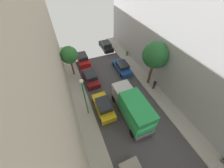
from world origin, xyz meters
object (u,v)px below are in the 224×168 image
at_px(parked_car_left_5, 83,59).
at_px(delivery_truck, 132,107).
at_px(lamp_post, 84,93).
at_px(parked_car_left_4, 91,77).
at_px(street_tree_0, 69,55).
at_px(street_tree_1, 155,55).
at_px(parked_car_right_2, 122,67).
at_px(parked_car_right_3, 106,46).
at_px(pedestrian, 155,84).
at_px(potted_plant_1, 127,53).
at_px(parked_car_left_3, 104,107).

distance_m(parked_car_left_5, delivery_truck, 13.32).
bearing_deg(lamp_post, parked_car_left_4, 70.91).
relative_size(parked_car_left_4, street_tree_0, 0.87).
distance_m(parked_car_left_4, street_tree_1, 9.55).
relative_size(parked_car_right_2, delivery_truck, 0.64).
bearing_deg(parked_car_right_2, parked_car_right_3, 90.00).
height_order(parked_car_right_3, delivery_truck, delivery_truck).
bearing_deg(parked_car_left_4, parked_car_right_2, 4.54).
height_order(delivery_truck, pedestrian, delivery_truck).
bearing_deg(lamp_post, street_tree_0, 91.70).
xyz_separation_m(parked_car_left_5, pedestrian, (7.75, -10.35, 0.35)).
bearing_deg(parked_car_right_2, lamp_post, -140.96).
bearing_deg(potted_plant_1, parked_car_left_5, 171.88).
bearing_deg(lamp_post, parked_car_right_3, 61.44).
relative_size(parked_car_left_3, parked_car_right_2, 1.00).
distance_m(street_tree_1, potted_plant_1, 8.92).
distance_m(parked_car_right_3, street_tree_1, 12.60).
xyz_separation_m(parked_car_right_3, street_tree_0, (-7.53, -5.58, 2.98)).
relative_size(parked_car_left_3, street_tree_0, 0.87).
xyz_separation_m(pedestrian, potted_plant_1, (0.45, 9.18, -0.44)).
distance_m(parked_car_right_3, delivery_truck, 15.92).
relative_size(parked_car_left_3, parked_car_right_3, 1.00).
bearing_deg(parked_car_right_3, lamp_post, -118.56).
distance_m(parked_car_right_2, lamp_post, 9.89).
bearing_deg(potted_plant_1, pedestrian, -92.81).
distance_m(parked_car_left_5, parked_car_right_3, 6.02).
relative_size(parked_car_right_2, street_tree_1, 0.66).
xyz_separation_m(parked_car_left_3, pedestrian, (7.75, 0.63, 0.35)).
height_order(parked_car_left_3, parked_car_right_3, same).
xyz_separation_m(parked_car_left_3, parked_car_right_3, (5.40, 13.64, 0.00)).
height_order(parked_car_right_2, potted_plant_1, parked_car_right_2).
bearing_deg(street_tree_1, parked_car_left_4, 154.14).
distance_m(parked_car_right_2, parked_car_right_3, 7.49).
height_order(parked_car_left_4, lamp_post, lamp_post).
relative_size(parked_car_right_2, potted_plant_1, 4.85).
relative_size(parked_car_right_3, street_tree_1, 0.66).
bearing_deg(parked_car_right_2, parked_car_left_5, 138.17).
bearing_deg(lamp_post, parked_car_left_3, -6.74).
bearing_deg(parked_car_left_4, street_tree_0, 132.29).
relative_size(potted_plant_1, lamp_post, 0.16).
bearing_deg(parked_car_left_5, parked_car_left_4, -90.00).
bearing_deg(delivery_truck, parked_car_left_3, 143.20).
bearing_deg(parked_car_right_2, potted_plant_1, 52.58).
distance_m(parked_car_right_3, potted_plant_1, 4.75).
distance_m(parked_car_right_3, pedestrian, 13.23).
height_order(parked_car_left_3, parked_car_left_4, same).
relative_size(parked_car_right_2, lamp_post, 0.75).
height_order(parked_car_right_2, street_tree_0, street_tree_0).
bearing_deg(potted_plant_1, parked_car_right_3, 126.20).
height_order(parked_car_left_5, parked_car_right_3, same).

